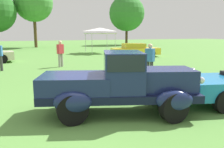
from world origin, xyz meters
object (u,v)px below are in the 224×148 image
feature_pickup_truck (120,83)px  spectator_by_row (150,60)px  show_car_yellow (135,50)px  canopy_tent_left_field (100,30)px  spectator_between_cars (60,53)px

feature_pickup_truck → spectator_by_row: feature_pickup_truck is taller
feature_pickup_truck → show_car_yellow: 15.14m
canopy_tent_left_field → spectator_by_row: bearing=-99.2°
show_car_yellow → spectator_by_row: bearing=-113.3°
show_car_yellow → spectator_between_cars: size_ratio=2.67×
show_car_yellow → spectator_between_cars: spectator_between_cars is taller
show_car_yellow → spectator_between_cars: bearing=-152.0°
feature_pickup_truck → spectator_between_cars: (-0.14, 9.35, 0.05)m
spectator_between_cars → canopy_tent_left_field: (5.64, 8.89, 1.51)m
feature_pickup_truck → spectator_by_row: bearing=50.1°
show_car_yellow → canopy_tent_left_field: canopy_tent_left_field is taller
feature_pickup_truck → spectator_by_row: (3.16, 3.78, 0.05)m
canopy_tent_left_field → feature_pickup_truck: bearing=-106.8°
spectator_between_cars → feature_pickup_truck: bearing=-89.1°
feature_pickup_truck → spectator_between_cars: size_ratio=2.60×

